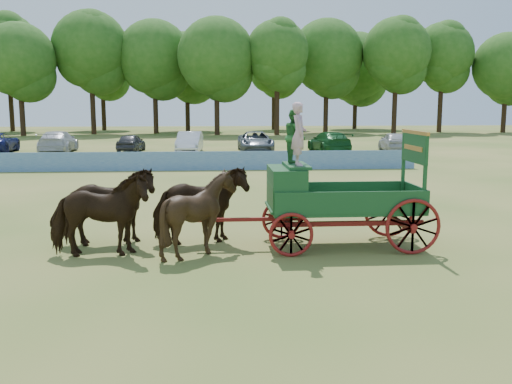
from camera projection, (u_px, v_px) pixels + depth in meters
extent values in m
plane|color=#9C8746|center=(193.00, 256.00, 13.88)|extent=(160.00, 160.00, 0.00)
imported|color=#321E0D|center=(99.00, 215.00, 13.67)|extent=(2.49, 1.24, 2.05)
imported|color=#321E0D|center=(107.00, 207.00, 14.75)|extent=(2.56, 1.44, 2.05)
imported|color=#321E0D|center=(199.00, 214.00, 13.85)|extent=(1.89, 1.68, 2.06)
imported|color=#321E0D|center=(200.00, 206.00, 14.94)|extent=(2.62, 1.62, 2.05)
cube|color=maroon|center=(286.00, 225.00, 14.63)|extent=(0.12, 2.00, 0.12)
cube|color=maroon|center=(400.00, 223.00, 14.86)|extent=(0.12, 2.00, 0.12)
cube|color=maroon|center=(349.00, 223.00, 14.18)|extent=(3.80, 0.10, 0.12)
cube|color=maroon|center=(339.00, 215.00, 15.27)|extent=(3.80, 0.10, 0.12)
cube|color=maroon|center=(251.00, 219.00, 14.54)|extent=(2.80, 0.09, 0.09)
cube|color=#1C5524|center=(344.00, 208.00, 14.68)|extent=(3.80, 1.80, 0.10)
cube|color=#1C5524|center=(353.00, 203.00, 13.77)|extent=(3.80, 0.06, 0.55)
cube|color=#1C5524|center=(337.00, 192.00, 15.50)|extent=(3.80, 0.06, 0.55)
cube|color=#1C5524|center=(415.00, 196.00, 14.78)|extent=(0.06, 1.80, 0.55)
cube|color=#1C5524|center=(286.00, 188.00, 14.48)|extent=(0.85, 1.70, 1.05)
cube|color=#1C5524|center=(296.00, 166.00, 14.41)|extent=(0.55, 1.50, 0.08)
cube|color=#1C5524|center=(272.00, 196.00, 14.49)|extent=(0.10, 1.60, 0.65)
cube|color=#1C5524|center=(278.00, 207.00, 14.55)|extent=(0.55, 1.60, 0.06)
cube|color=#1C5524|center=(425.00, 175.00, 13.89)|extent=(0.08, 0.08, 1.80)
cube|color=#1C5524|center=(403.00, 168.00, 15.46)|extent=(0.08, 0.08, 1.80)
cube|color=#1C5524|center=(415.00, 148.00, 14.58)|extent=(0.07, 1.75, 0.75)
cube|color=orange|center=(415.00, 132.00, 14.52)|extent=(0.08, 1.80, 0.09)
cube|color=orange|center=(413.00, 148.00, 14.58)|extent=(0.02, 1.30, 0.12)
torus|color=maroon|center=(291.00, 235.00, 13.70)|extent=(1.09, 0.09, 1.09)
torus|color=maroon|center=(282.00, 219.00, 15.57)|extent=(1.09, 0.09, 1.09)
torus|color=maroon|center=(413.00, 227.00, 13.91)|extent=(1.39, 0.09, 1.39)
torus|color=maroon|center=(389.00, 212.00, 15.78)|extent=(1.39, 0.09, 1.39)
imported|color=#CD9DA9|center=(299.00, 134.00, 13.94)|extent=(0.37, 0.57, 1.55)
imported|color=#266629|center=(295.00, 136.00, 14.65)|extent=(0.52, 0.67, 1.37)
cube|color=#1B5595|center=(185.00, 161.00, 31.45)|extent=(26.00, 0.08, 1.05)
imported|color=silver|center=(58.00, 142.00, 43.11)|extent=(2.53, 5.66, 1.61)
imported|color=#333338|center=(131.00, 143.00, 43.70)|extent=(1.99, 4.17, 1.38)
imported|color=silver|center=(190.00, 142.00, 42.47)|extent=(1.97, 4.92, 1.59)
imported|color=slate|center=(256.00, 141.00, 44.02)|extent=(2.57, 5.51, 1.53)
imported|color=#144C1E|center=(329.00, 142.00, 43.26)|extent=(2.81, 5.60, 1.56)
imported|color=#B2B2B7|center=(394.00, 141.00, 44.20)|extent=(2.22, 4.56, 1.50)
cylinder|color=#382314|center=(22.00, 115.00, 64.73)|extent=(0.60, 0.60, 4.68)
sphere|color=#225316|center=(19.00, 59.00, 63.77)|extent=(8.13, 8.13, 8.13)
cylinder|color=#382314|center=(93.00, 111.00, 68.44)|extent=(0.60, 0.60, 5.49)
sphere|color=#225316|center=(90.00, 48.00, 67.30)|extent=(8.96, 8.96, 8.96)
cylinder|color=#382314|center=(156.00, 113.00, 69.79)|extent=(0.60, 0.60, 5.03)
sphere|color=#225316|center=(154.00, 56.00, 68.75)|extent=(8.90, 8.90, 8.90)
cylinder|color=#382314|center=(217.00, 114.00, 66.60)|extent=(0.60, 0.60, 4.91)
sphere|color=#225316|center=(216.00, 56.00, 65.58)|extent=(9.02, 9.02, 9.02)
cylinder|color=#382314|center=(277.00, 113.00, 66.51)|extent=(0.60, 0.60, 5.20)
sphere|color=#225316|center=(277.00, 51.00, 65.43)|extent=(7.26, 7.26, 7.26)
cylinder|color=#382314|center=(326.00, 112.00, 72.25)|extent=(0.60, 0.60, 5.22)
sphere|color=#225316|center=(327.00, 55.00, 71.17)|extent=(9.06, 9.06, 9.06)
cylinder|color=#382314|center=(394.00, 111.00, 70.09)|extent=(0.60, 0.60, 5.38)
sphere|color=#225316|center=(397.00, 51.00, 68.98)|extent=(8.22, 8.22, 8.22)
cylinder|color=#382314|center=(440.00, 111.00, 72.68)|extent=(0.60, 0.60, 5.37)
sphere|color=#225316|center=(443.00, 53.00, 71.57)|extent=(7.71, 7.71, 7.71)
cylinder|color=#382314|center=(504.00, 115.00, 72.05)|extent=(0.60, 0.60, 4.48)
sphere|color=#225316|center=(507.00, 66.00, 71.13)|extent=(8.41, 8.41, 8.41)
cylinder|color=#382314|center=(11.00, 108.00, 75.20)|extent=(0.60, 0.60, 6.00)
sphere|color=#225316|center=(7.00, 46.00, 73.96)|extent=(8.35, 8.35, 8.35)
cylinder|color=#382314|center=(104.00, 113.00, 78.31)|extent=(0.60, 0.60, 4.77)
sphere|color=#225316|center=(102.00, 65.00, 77.32)|extent=(7.91, 7.91, 7.91)
cylinder|color=#382314|center=(188.00, 113.00, 75.87)|extent=(0.60, 0.60, 4.69)
sphere|color=#225316|center=(187.00, 65.00, 74.90)|extent=(8.71, 8.71, 8.71)
cylinder|color=#382314|center=(274.00, 112.00, 80.06)|extent=(0.60, 0.60, 4.96)
sphere|color=#225316|center=(274.00, 64.00, 79.04)|extent=(7.83, 7.83, 7.83)
cylinder|color=#382314|center=(355.00, 112.00, 82.02)|extent=(0.60, 0.60, 4.73)
sphere|color=#225316|center=(356.00, 67.00, 81.04)|extent=(9.96, 9.96, 9.96)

